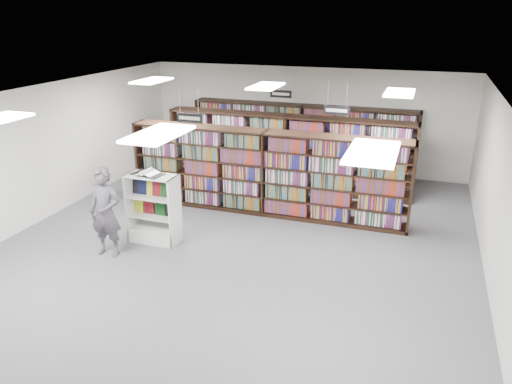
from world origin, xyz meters
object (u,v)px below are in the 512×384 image
(endcap_display, at_px, (155,219))
(shopper, at_px, (105,212))
(open_book, at_px, (147,173))
(bookshelf_row_near, at_px, (265,173))

(endcap_display, xyz_separation_m, shopper, (-0.59, -0.93, 0.44))
(open_book, bearing_deg, shopper, -109.16)
(bookshelf_row_near, height_order, shopper, bookshelf_row_near)
(open_book, bearing_deg, bookshelf_row_near, 60.41)
(open_book, bearing_deg, endcap_display, 26.39)
(bookshelf_row_near, distance_m, open_book, 3.05)
(bookshelf_row_near, relative_size, shopper, 3.71)
(endcap_display, bearing_deg, shopper, -122.14)
(open_book, xyz_separation_m, shopper, (-0.49, -0.90, -0.62))
(endcap_display, height_order, shopper, shopper)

